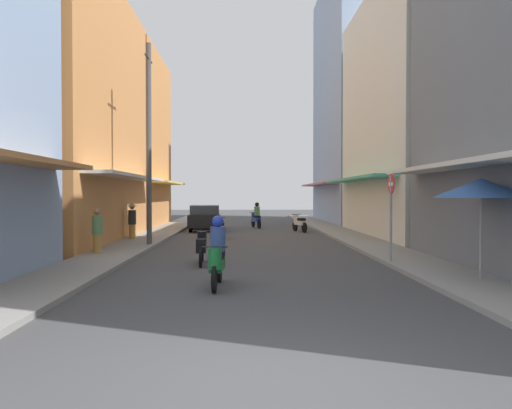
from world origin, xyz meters
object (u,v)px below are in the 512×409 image
Objects in this scene: motorbike_blue at (256,216)px; utility_pole at (149,143)px; pedestrian_foreground at (97,232)px; vendor_umbrella at (481,188)px; motorbike_white at (299,223)px; street_sign_no_entry at (391,206)px; pedestrian_far at (132,220)px; motorbike_black at (201,247)px; motorbike_orange at (220,228)px; motorbike_green at (217,255)px; parked_car at (205,217)px.

utility_pole is (-4.44, -10.97, 3.34)m from motorbike_blue.
pedestrian_foreground is at bearing -111.13° from utility_pole.
utility_pole is at bearing 138.15° from vendor_umbrella.
street_sign_no_entry reaches higher than motorbike_white.
pedestrian_far is at bearing 140.03° from street_sign_no_entry.
motorbike_black is 1.13× the size of pedestrian_foreground.
motorbike_orange is 0.23× the size of utility_pole.
utility_pole is (-3.11, 8.40, 3.34)m from motorbike_green.
pedestrian_far is at bearing -161.17° from motorbike_orange.
vendor_umbrella is (10.33, -10.61, 1.25)m from pedestrian_far.
pedestrian_foreground is at bearing 153.00° from vendor_umbrella.
motorbike_white is 0.22× the size of utility_pole.
motorbike_green is 17.54m from parked_car.
motorbike_white is at bearing -13.78° from parked_car.
motorbike_white is 0.66× the size of street_sign_no_entry.
pedestrian_foreground is 9.40m from street_sign_no_entry.
pedestrian_foreground reaches higher than motorbike_green.
motorbike_green is 16.57m from motorbike_white.
utility_pole reaches higher than motorbike_blue.
utility_pole is (1.21, -2.44, 3.09)m from pedestrian_far.
motorbike_white is (2.30, -3.21, -0.20)m from motorbike_blue.
vendor_umbrella is at bearing -45.75° from pedestrian_far.
motorbike_black is 13.83m from parked_car.
street_sign_no_entry is (9.07, -2.28, 0.92)m from pedestrian_foreground.
parked_car is at bearing 94.11° from motorbike_black.
utility_pole is (-9.12, 8.17, 1.84)m from vendor_umbrella.
motorbike_orange is 1.12× the size of pedestrian_foreground.
motorbike_orange is 13.69m from vendor_umbrella.
pedestrian_foreground reaches higher than motorbike_blue.
motorbike_black is 0.68× the size of street_sign_no_entry.
motorbike_blue is 19.42m from motorbike_green.
motorbike_green is at bearing -69.69° from utility_pole.
motorbike_white is 9.57m from pedestrian_far.
pedestrian_far is at bearing -146.20° from motorbike_white.
street_sign_no_entry is at bearing 111.97° from vendor_umbrella.
utility_pole reaches higher than pedestrian_foreground.
pedestrian_far is 4.12m from utility_pole.
motorbike_blue reaches higher than parked_car.
pedestrian_far reaches higher than motorbike_white.
pedestrian_far is 5.39m from pedestrian_foreground.
street_sign_no_entry is (6.48, -14.28, 0.98)m from parked_car.
motorbike_orange is 5.75m from utility_pole.
parked_car is at bearing 80.88° from utility_pole.
motorbike_blue is 1.10× the size of pedestrian_foreground.
motorbike_orange is 10.51m from street_sign_no_entry.
motorbike_green is 6.92m from pedestrian_foreground.
pedestrian_far is at bearing 116.45° from utility_pole.
parked_car is 1.72× the size of vendor_umbrella.
motorbike_orange is 1.00× the size of motorbike_black.
pedestrian_foreground is (-7.87, -10.70, 0.30)m from motorbike_white.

